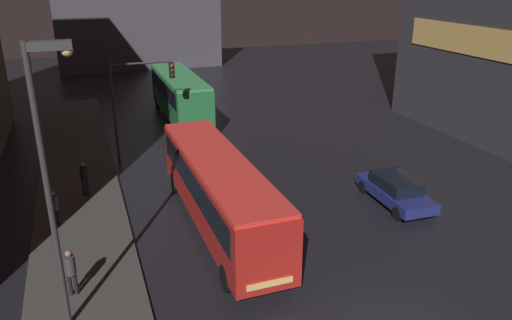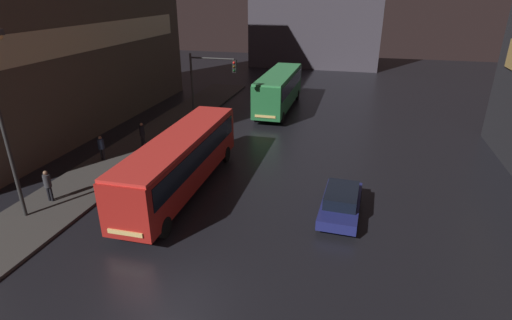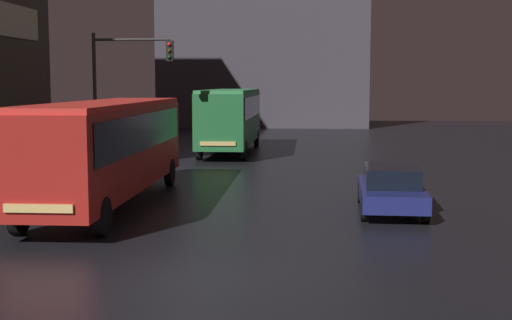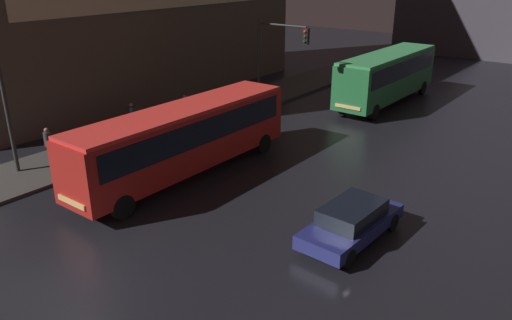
% 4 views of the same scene
% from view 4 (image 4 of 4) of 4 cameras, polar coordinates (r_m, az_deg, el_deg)
% --- Properties ---
extents(ground_plane, '(120.00, 120.00, 0.00)m').
position_cam_4_polar(ground_plane, '(16.55, -21.03, -13.64)').
color(ground_plane, black).
extents(sidewalk_left, '(4.00, 48.00, 0.15)m').
position_cam_4_polar(sidewalk_left, '(28.27, -13.74, 2.35)').
color(sidewalk_left, '#3D3A38').
rests_on(sidewalk_left, ground).
extents(bus_near, '(2.49, 11.83, 3.24)m').
position_cam_4_polar(bus_near, '(22.52, -8.17, 2.94)').
color(bus_near, '#AD1E19').
rests_on(bus_near, ground).
extents(bus_far, '(2.50, 10.87, 3.45)m').
position_cam_4_polar(bus_far, '(35.42, 14.78, 9.59)').
color(bus_far, '#236B38').
rests_on(bus_far, ground).
extents(car_taxi, '(1.99, 4.59, 1.37)m').
position_cam_4_polar(car_taxi, '(17.91, 10.88, -6.89)').
color(car_taxi, navy).
rests_on(car_taxi, ground).
extents(pedestrian_near, '(0.49, 0.49, 1.73)m').
position_cam_4_polar(pedestrian_near, '(29.95, -8.12, 6.05)').
color(pedestrian_near, black).
rests_on(pedestrian_near, sidewalk_left).
extents(pedestrian_mid, '(0.55, 0.55, 1.64)m').
position_cam_4_polar(pedestrian_mid, '(29.14, -13.99, 5.08)').
color(pedestrian_mid, black).
rests_on(pedestrian_mid, sidewalk_left).
extents(pedestrian_far, '(0.38, 0.38, 1.72)m').
position_cam_4_polar(pedestrian_far, '(25.78, -22.66, 1.92)').
color(pedestrian_far, black).
rests_on(pedestrian_far, sidewalk_left).
extents(traffic_light_main, '(3.65, 0.35, 6.02)m').
position_cam_4_polar(traffic_light_main, '(30.52, 2.21, 12.21)').
color(traffic_light_main, '#2D2D2D').
rests_on(traffic_light_main, ground).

